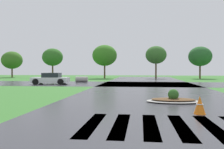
{
  "coord_description": "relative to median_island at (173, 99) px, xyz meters",
  "views": [
    {
      "loc": [
        -0.74,
        -2.51,
        1.73
      ],
      "look_at": [
        -2.66,
        13.85,
        1.33
      ],
      "focal_mm": 39.41,
      "sensor_mm": 36.0,
      "label": 1
    }
  ],
  "objects": [
    {
      "name": "drainage_pipe_stack",
      "position": [
        -9.14,
        17.72,
        0.21
      ],
      "size": [
        1.57,
        0.84,
        0.71
      ],
      "color": "#9E9B93",
      "rests_on": "ground"
    },
    {
      "name": "median_island",
      "position": [
        0.0,
        0.0,
        0.0
      ],
      "size": [
        2.73,
        1.67,
        0.68
      ],
      "color": "#9E9B93",
      "rests_on": "ground"
    },
    {
      "name": "car_silver_hatch",
      "position": [
        -11.53,
        13.22,
        0.44
      ],
      "size": [
        4.09,
        2.23,
        1.26
      ],
      "rotation": [
        0.0,
        0.0,
        3.21
      ],
      "color": "silver",
      "rests_on": "ground"
    },
    {
      "name": "asphalt_roadway",
      "position": [
        -0.92,
        -0.35,
        -0.14
      ],
      "size": [
        10.27,
        80.0,
        0.01
      ],
      "primitive_type": "cube",
      "color": "#35353A",
      "rests_on": "ground"
    },
    {
      "name": "asphalt_cross_road",
      "position": [
        -0.92,
        14.77,
        -0.14
      ],
      "size": [
        90.0,
        9.24,
        0.01
      ],
      "primitive_type": "cube",
      "color": "#35353A",
      "rests_on": "ground"
    },
    {
      "name": "crosswalk_stripes",
      "position": [
        -0.92,
        -5.36,
        -0.14
      ],
      "size": [
        4.95,
        3.43,
        0.01
      ],
      "color": "white",
      "rests_on": "ground"
    },
    {
      "name": "background_treeline",
      "position": [
        -5.95,
        31.37,
        3.74
      ],
      "size": [
        49.21,
        6.67,
        5.93
      ],
      "color": "#4C3823",
      "rests_on": "ground"
    },
    {
      "name": "traffic_cone",
      "position": [
        0.56,
        -3.25,
        0.19
      ],
      "size": [
        0.44,
        0.44,
        0.69
      ],
      "color": "orange",
      "rests_on": "ground"
    }
  ]
}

